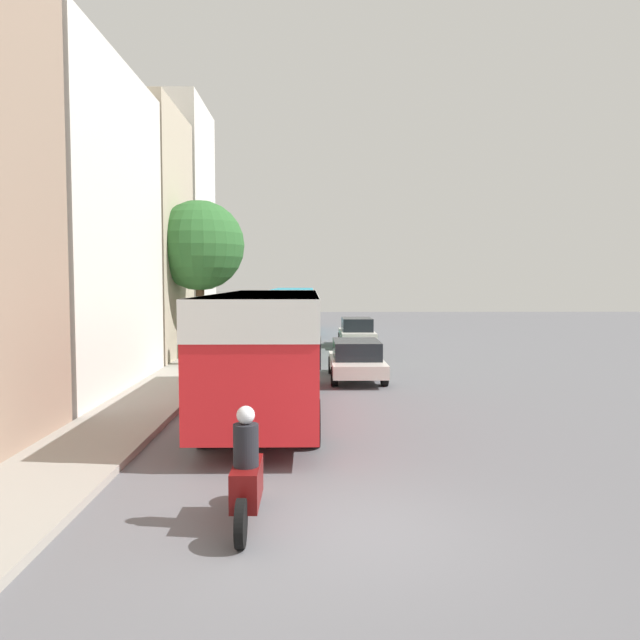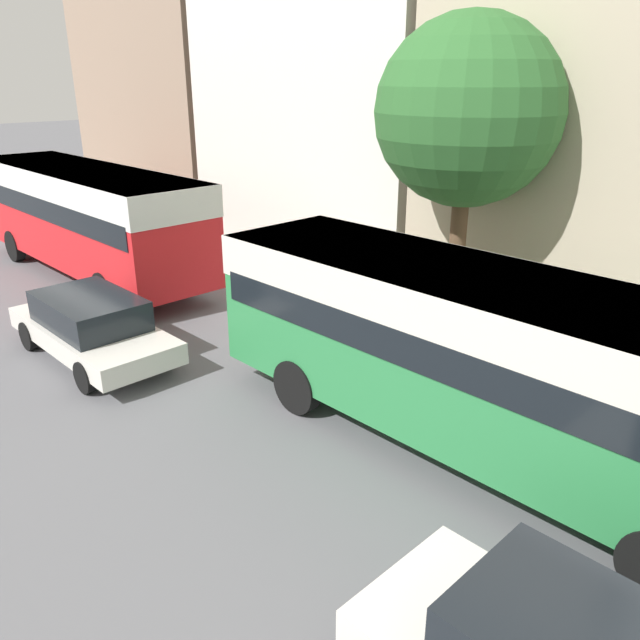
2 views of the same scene
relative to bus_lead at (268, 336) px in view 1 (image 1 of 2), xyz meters
name	(u,v)px [view 1 (image 1 of 2)]	position (x,y,z in m)	size (l,w,h in m)	color
ground_plane	(348,530)	(1.62, -7.54, -2.04)	(120.00, 120.00, 0.00)	slate
building_midblock	(28,229)	(-7.65, 3.45, 3.04)	(6.14, 8.93, 10.17)	silver
building_far_terrace	(106,236)	(-7.80, 11.28, 3.38)	(6.44, 6.16, 10.84)	#BCAD93
building_end_row	(144,226)	(-7.98, 18.24, 4.42)	(6.79, 6.50, 12.92)	silver
bus_lead	(268,336)	(0.00, 0.00, 0.00)	(2.58, 10.17, 3.15)	red
bus_following	(287,314)	(-0.01, 13.49, -0.13)	(2.56, 9.91, 2.92)	#2D8447
bus_third_in_line	(294,304)	(-0.04, 25.44, -0.13)	(2.66, 10.54, 2.93)	teal
motorcycle_behind_lead	(247,478)	(0.18, -7.34, -1.36)	(0.38, 2.24, 1.73)	maroon
car_crossing	(356,359)	(2.70, 5.71, -1.31)	(1.88, 4.51, 1.38)	silver
car_far_curb	(357,332)	(3.54, 16.73, -1.26)	(1.83, 4.24, 1.50)	silver
pedestrian_near_curb	(196,343)	(-3.46, 8.66, -1.05)	(0.43, 0.43, 1.67)	#232838
street_tree	(199,246)	(-3.59, 10.41, 2.89)	(3.79, 3.79, 6.70)	brown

